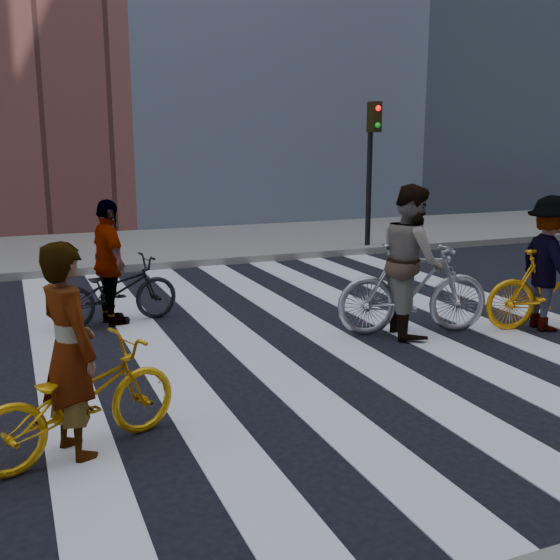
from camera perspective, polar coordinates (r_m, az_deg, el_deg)
ground at (r=8.55m, az=0.04°, el=-4.86°), size 100.00×100.00×0.00m
sidewalk_far at (r=15.57m, az=-10.61°, el=2.90°), size 100.00×5.00×0.15m
zebra_crosswalk at (r=8.55m, az=0.04°, el=-4.82°), size 8.25×10.00×0.01m
traffic_signal at (r=14.93m, az=7.99°, el=11.11°), size 0.22×0.42×3.33m
bike_yellow_left at (r=5.56m, az=-17.07°, el=-9.93°), size 1.82×1.18×0.91m
bike_silver_mid at (r=8.67m, az=11.53°, el=-0.75°), size 2.09×1.05×1.21m
bike_yellow_right at (r=9.45m, az=22.47°, el=-0.74°), size 1.88×0.92×1.09m
bike_dark_rear at (r=9.26m, az=-14.18°, el=-0.94°), size 1.85×0.91×0.93m
rider_left at (r=5.42m, az=-17.87°, el=-5.87°), size 0.62×0.74×1.74m
rider_mid at (r=8.57m, az=11.35°, el=1.68°), size 0.96×1.11×1.96m
rider_right at (r=9.35m, az=22.43°, el=1.33°), size 0.91×1.28×1.79m
rider_rear at (r=9.18m, az=-14.62°, el=1.45°), size 0.59×1.07×1.72m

